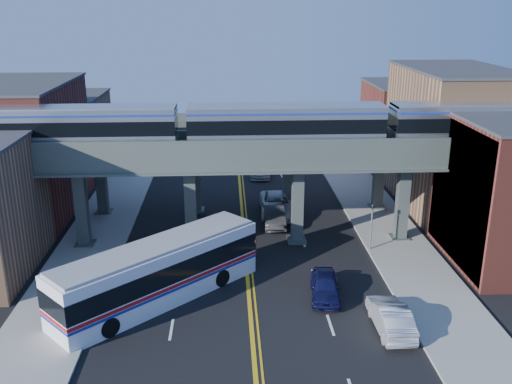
{
  "coord_description": "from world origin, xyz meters",
  "views": [
    {
      "loc": [
        -1.21,
        -32.08,
        17.4
      ],
      "look_at": [
        0.8,
        6.42,
        4.58
      ],
      "focal_mm": 40.0,
      "sensor_mm": 36.0,
      "label": 1
    }
  ],
  "objects_px": {
    "transit_train": "(286,124)",
    "car_lane_d": "(261,169)",
    "traffic_signal": "(372,222)",
    "transit_bus": "(159,273)",
    "car_lane_b": "(274,215)",
    "car_parked_curb": "(391,317)",
    "stop_sign": "(251,248)",
    "car_lane_a": "(325,286)",
    "car_lane_c": "(277,205)"
  },
  "relations": [
    {
      "from": "car_lane_b",
      "to": "car_lane_d",
      "type": "distance_m",
      "value": 14.07
    },
    {
      "from": "transit_bus",
      "to": "car_lane_c",
      "type": "xyz_separation_m",
      "value": [
        8.53,
        14.54,
        -0.95
      ]
    },
    {
      "from": "stop_sign",
      "to": "car_lane_c",
      "type": "bearing_deg",
      "value": 76.04
    },
    {
      "from": "stop_sign",
      "to": "car_lane_d",
      "type": "xyz_separation_m",
      "value": [
        1.99,
        22.7,
        -1.02
      ]
    },
    {
      "from": "traffic_signal",
      "to": "transit_bus",
      "type": "height_order",
      "value": "traffic_signal"
    },
    {
      "from": "car_lane_c",
      "to": "car_lane_d",
      "type": "relative_size",
      "value": 1.23
    },
    {
      "from": "car_lane_a",
      "to": "car_lane_b",
      "type": "height_order",
      "value": "car_lane_b"
    },
    {
      "from": "traffic_signal",
      "to": "car_parked_curb",
      "type": "height_order",
      "value": "traffic_signal"
    },
    {
      "from": "stop_sign",
      "to": "car_lane_a",
      "type": "xyz_separation_m",
      "value": [
        4.4,
        -3.77,
        -1.01
      ]
    },
    {
      "from": "car_lane_c",
      "to": "car_lane_b",
      "type": "bearing_deg",
      "value": -100.28
    },
    {
      "from": "car_lane_b",
      "to": "car_parked_curb",
      "type": "height_order",
      "value": "car_lane_b"
    },
    {
      "from": "transit_bus",
      "to": "car_parked_curb",
      "type": "relative_size",
      "value": 2.53
    },
    {
      "from": "transit_bus",
      "to": "transit_train",
      "type": "bearing_deg",
      "value": 2.47
    },
    {
      "from": "traffic_signal",
      "to": "car_lane_b",
      "type": "xyz_separation_m",
      "value": [
        -6.65,
        5.64,
        -1.5
      ]
    },
    {
      "from": "stop_sign",
      "to": "car_parked_curb",
      "type": "relative_size",
      "value": 0.54
    },
    {
      "from": "car_lane_b",
      "to": "car_lane_c",
      "type": "height_order",
      "value": "car_lane_c"
    },
    {
      "from": "transit_train",
      "to": "car_lane_a",
      "type": "relative_size",
      "value": 9.98
    },
    {
      "from": "traffic_signal",
      "to": "transit_bus",
      "type": "relative_size",
      "value": 0.34
    },
    {
      "from": "car_lane_c",
      "to": "car_lane_a",
      "type": "bearing_deg",
      "value": -82.16
    },
    {
      "from": "car_lane_a",
      "to": "car_lane_b",
      "type": "xyz_separation_m",
      "value": [
        -2.16,
        12.41,
        0.05
      ]
    },
    {
      "from": "traffic_signal",
      "to": "car_lane_a",
      "type": "relative_size",
      "value": 0.94
    },
    {
      "from": "transit_bus",
      "to": "car_lane_b",
      "type": "height_order",
      "value": "transit_bus"
    },
    {
      "from": "stop_sign",
      "to": "car_lane_b",
      "type": "relative_size",
      "value": 0.54
    },
    {
      "from": "car_lane_b",
      "to": "car_lane_d",
      "type": "relative_size",
      "value": 0.95
    },
    {
      "from": "transit_train",
      "to": "transit_bus",
      "type": "height_order",
      "value": "transit_train"
    },
    {
      "from": "traffic_signal",
      "to": "car_lane_d",
      "type": "height_order",
      "value": "traffic_signal"
    },
    {
      "from": "transit_bus",
      "to": "car_lane_c",
      "type": "distance_m",
      "value": 16.89
    },
    {
      "from": "car_lane_b",
      "to": "car_lane_d",
      "type": "xyz_separation_m",
      "value": [
        -0.25,
        14.06,
        -0.06
      ]
    },
    {
      "from": "stop_sign",
      "to": "traffic_signal",
      "type": "xyz_separation_m",
      "value": [
        8.9,
        3.0,
        0.54
      ]
    },
    {
      "from": "traffic_signal",
      "to": "car_parked_curb",
      "type": "distance_m",
      "value": 10.8
    },
    {
      "from": "transit_bus",
      "to": "car_lane_b",
      "type": "relative_size",
      "value": 2.52
    },
    {
      "from": "transit_train",
      "to": "car_lane_d",
      "type": "height_order",
      "value": "transit_train"
    },
    {
      "from": "car_lane_d",
      "to": "car_lane_a",
      "type": "bearing_deg",
      "value": -79.89
    },
    {
      "from": "stop_sign",
      "to": "car_lane_d",
      "type": "relative_size",
      "value": 0.52
    },
    {
      "from": "transit_train",
      "to": "car_lane_c",
      "type": "relative_size",
      "value": 6.96
    },
    {
      "from": "transit_train",
      "to": "car_lane_d",
      "type": "bearing_deg",
      "value": 92.34
    },
    {
      "from": "transit_train",
      "to": "stop_sign",
      "type": "height_order",
      "value": "transit_train"
    },
    {
      "from": "stop_sign",
      "to": "car_lane_b",
      "type": "distance_m",
      "value": 8.98
    },
    {
      "from": "transit_train",
      "to": "traffic_signal",
      "type": "bearing_deg",
      "value": -17.92
    },
    {
      "from": "car_parked_curb",
      "to": "traffic_signal",
      "type": "bearing_deg",
      "value": -98.49
    },
    {
      "from": "transit_bus",
      "to": "car_lane_d",
      "type": "distance_m",
      "value": 27.38
    },
    {
      "from": "car_lane_a",
      "to": "car_lane_c",
      "type": "relative_size",
      "value": 0.7
    },
    {
      "from": "car_lane_d",
      "to": "car_lane_b",
      "type": "bearing_deg",
      "value": -84.06
    },
    {
      "from": "transit_train",
      "to": "car_lane_b",
      "type": "height_order",
      "value": "transit_train"
    },
    {
      "from": "car_lane_b",
      "to": "car_lane_a",
      "type": "bearing_deg",
      "value": -79.65
    },
    {
      "from": "stop_sign",
      "to": "traffic_signal",
      "type": "relative_size",
      "value": 0.64
    },
    {
      "from": "car_lane_c",
      "to": "car_lane_d",
      "type": "height_order",
      "value": "car_lane_c"
    },
    {
      "from": "stop_sign",
      "to": "transit_bus",
      "type": "height_order",
      "value": "transit_bus"
    },
    {
      "from": "stop_sign",
      "to": "transit_bus",
      "type": "relative_size",
      "value": 0.22
    },
    {
      "from": "transit_train",
      "to": "car_parked_curb",
      "type": "height_order",
      "value": "transit_train"
    }
  ]
}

